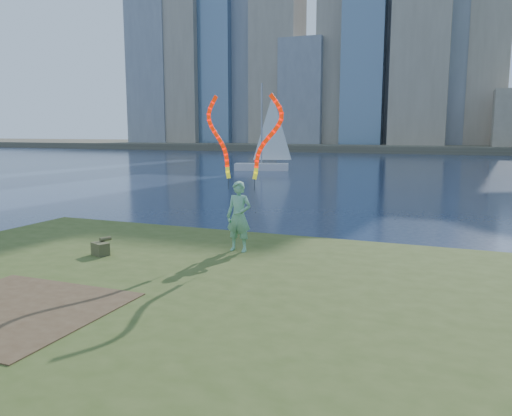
% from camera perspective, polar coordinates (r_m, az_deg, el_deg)
% --- Properties ---
extents(ground, '(320.00, 320.00, 0.00)m').
position_cam_1_polar(ground, '(10.74, -4.48, -11.54)').
color(ground, '#1B2944').
rests_on(ground, ground).
extents(grassy_knoll, '(20.00, 18.00, 0.80)m').
position_cam_1_polar(grassy_knoll, '(8.76, -11.31, -14.15)').
color(grassy_knoll, '#3A4A1A').
rests_on(grassy_knoll, ground).
extents(dirt_patch, '(3.20, 3.00, 0.02)m').
position_cam_1_polar(dirt_patch, '(9.32, -26.18, -10.39)').
color(dirt_patch, '#47331E').
rests_on(dirt_patch, grassy_knoll).
extents(far_shore, '(320.00, 40.00, 1.20)m').
position_cam_1_polar(far_shore, '(104.17, 19.29, 6.61)').
color(far_shore, '#484335').
rests_on(far_shore, ground).
extents(woman_with_ribbons, '(2.09, 0.42, 4.10)m').
position_cam_1_polar(woman_with_ribbons, '(12.12, -1.90, 1.54)').
color(woman_with_ribbons, '#11773D').
rests_on(woman_with_ribbons, grassy_knoll).
extents(canvas_bag, '(0.50, 0.56, 0.40)m').
position_cam_1_polar(canvas_bag, '(12.48, -17.32, -4.40)').
color(canvas_bag, '#434C27').
rests_on(canvas_bag, grassy_knoll).
extents(sailboat, '(5.39, 2.97, 8.15)m').
position_cam_1_polar(sailboat, '(47.41, 0.98, 6.01)').
color(sailboat, silver).
rests_on(sailboat, ground).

